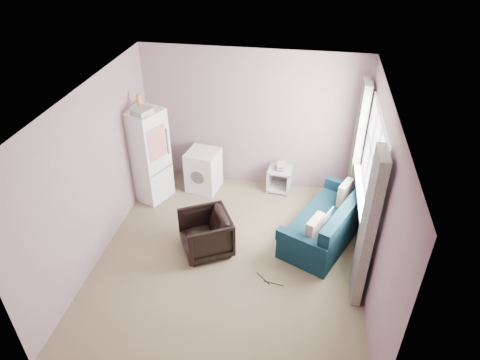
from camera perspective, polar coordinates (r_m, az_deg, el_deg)
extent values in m
cube|color=#7E6F53|center=(6.44, -1.37, -10.41)|extent=(3.80, 4.20, 0.02)
cube|color=silver|center=(5.04, -1.75, 10.74)|extent=(3.80, 4.20, 0.02)
cube|color=gray|center=(7.45, 1.61, 7.97)|extent=(3.80, 0.02, 2.50)
cube|color=gray|center=(4.13, -7.45, -17.72)|extent=(3.80, 0.02, 2.50)
cube|color=gray|center=(6.25, -18.98, 0.61)|extent=(0.02, 4.20, 2.50)
cube|color=gray|center=(5.65, 17.87, -2.96)|extent=(0.02, 4.20, 2.50)
cube|color=white|center=(6.10, 17.47, 2.81)|extent=(0.01, 1.60, 1.20)
imported|color=black|center=(6.34, -4.62, -6.93)|extent=(0.90, 0.92, 0.71)
cube|color=white|center=(7.40, -12.23, 3.25)|extent=(0.74, 0.74, 1.65)
cube|color=#53525A|center=(7.33, -10.41, 1.22)|extent=(0.22, 0.49, 0.02)
cube|color=#53525A|center=(7.22, -9.66, 5.12)|extent=(0.03, 0.03, 0.47)
cube|color=silver|center=(7.04, -10.98, 4.81)|extent=(0.16, 0.37, 0.57)
cylinder|color=orange|center=(7.07, -13.32, 10.16)|extent=(0.10, 0.10, 0.23)
cube|color=#A5A79D|center=(6.88, -12.94, 8.91)|extent=(0.34, 0.36, 0.08)
cube|color=white|center=(7.70, -4.89, 1.33)|extent=(0.61, 0.61, 0.75)
cube|color=#53525A|center=(7.50, -5.07, 3.53)|extent=(0.57, 0.55, 0.04)
cylinder|color=#53525A|center=(7.49, -5.71, 0.32)|extent=(0.25, 0.06, 0.25)
cube|color=#B0B1AC|center=(7.62, 5.38, 1.40)|extent=(0.44, 0.44, 0.04)
cube|color=#B0B1AC|center=(7.83, 5.24, -0.91)|extent=(0.44, 0.44, 0.04)
cube|color=#B0B1AC|center=(7.76, 3.97, 0.33)|extent=(0.08, 0.41, 0.45)
cube|color=#B0B1AC|center=(7.71, 6.65, -0.07)|extent=(0.08, 0.41, 0.45)
cube|color=navy|center=(7.60, 5.39, 1.60)|extent=(0.15, 0.21, 0.03)
cube|color=tan|center=(7.59, 5.48, 1.77)|extent=(0.14, 0.20, 0.03)
cube|color=navy|center=(7.58, 5.35, 1.98)|extent=(0.17, 0.22, 0.03)
cube|color=tan|center=(7.56, 5.47, 2.10)|extent=(0.14, 0.20, 0.03)
cube|color=#0C2B38|center=(6.79, 11.27, -6.25)|extent=(1.42, 1.84, 0.37)
cube|color=#0C2B38|center=(6.48, 14.13, -4.54)|extent=(0.85, 1.58, 0.41)
cube|color=#0C2B38|center=(6.04, 8.29, -8.31)|extent=(0.77, 0.45, 0.19)
cube|color=#0C2B38|center=(7.25, 14.21, -1.13)|extent=(0.77, 0.45, 0.19)
cube|color=tan|center=(6.16, 9.91, -6.42)|extent=(0.26, 0.38, 0.37)
cube|color=tan|center=(6.97, 13.82, -1.66)|extent=(0.26, 0.38, 0.37)
cube|color=#B0B1AC|center=(6.62, 10.54, -5.16)|extent=(0.32, 0.37, 0.02)
cube|color=silver|center=(6.53, 11.54, -4.78)|extent=(0.18, 0.30, 0.20)
cube|color=white|center=(6.42, 15.94, -1.97)|extent=(0.14, 1.70, 0.04)
cube|color=white|center=(6.41, 16.42, -1.79)|extent=(0.02, 1.68, 0.05)
cube|color=white|center=(6.10, 17.30, 2.83)|extent=(0.02, 1.68, 0.05)
cube|color=white|center=(5.83, 18.28, 7.90)|extent=(0.02, 1.68, 0.05)
cube|color=white|center=(5.42, 18.00, -1.41)|extent=(0.02, 0.05, 1.20)
cube|color=white|center=(5.87, 17.51, 1.52)|extent=(0.02, 0.05, 1.20)
cube|color=white|center=(6.33, 17.10, 4.04)|extent=(0.02, 0.05, 1.20)
cube|color=white|center=(6.80, 16.74, 6.21)|extent=(0.02, 0.05, 1.20)
cube|color=beige|center=(5.42, 16.60, -6.48)|extent=(0.12, 0.46, 2.18)
cube|color=beige|center=(7.21, 15.37, 4.47)|extent=(0.12, 0.46, 2.18)
cylinder|color=black|center=(6.09, 4.49, -13.59)|extent=(0.28, 0.06, 0.01)
cylinder|color=black|center=(6.15, 3.09, -12.96)|extent=(0.21, 0.21, 0.01)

